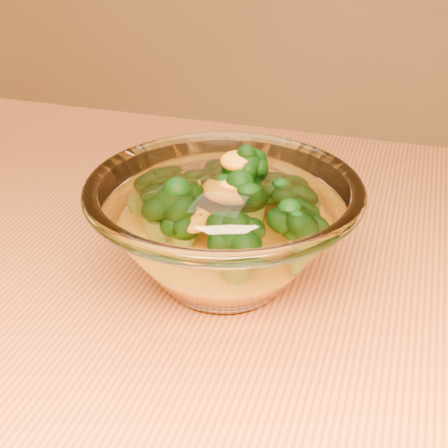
{
  "coord_description": "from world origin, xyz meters",
  "views": [
    {
      "loc": [
        0.08,
        -0.31,
        1.03
      ],
      "look_at": [
        -0.04,
        0.07,
        0.8
      ],
      "focal_mm": 50.0,
      "sensor_mm": 36.0,
      "label": 1
    }
  ],
  "objects": [
    {
      "name": "cheese_sauce",
      "position": [
        -0.04,
        0.07,
        0.78
      ],
      "size": [
        0.12,
        0.12,
        0.03
      ],
      "primitive_type": "ellipsoid",
      "color": "#FFAA15",
      "rests_on": "glass_bowl"
    },
    {
      "name": "glass_bowl",
      "position": [
        -0.04,
        0.07,
        0.8
      ],
      "size": [
        0.2,
        0.2,
        0.09
      ],
      "color": "white",
      "rests_on": "table"
    },
    {
      "name": "broccoli_heap",
      "position": [
        -0.04,
        0.07,
        0.81
      ],
      "size": [
        0.15,
        0.13,
        0.07
      ],
      "color": "black",
      "rests_on": "cheese_sauce"
    }
  ]
}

